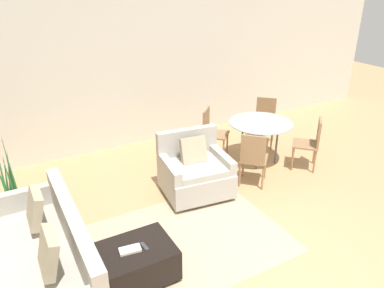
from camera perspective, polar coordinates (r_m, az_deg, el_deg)
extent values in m
plane|color=tan|center=(4.72, 11.77, -17.04)|extent=(20.00, 20.00, 0.00)
cube|color=beige|center=(7.20, -8.24, 10.54)|extent=(12.00, 0.06, 2.75)
cube|color=tan|center=(4.90, -1.50, -14.60)|extent=(2.58, 1.84, 0.00)
cube|color=brown|center=(4.50, 2.34, -18.88)|extent=(2.53, 0.06, 0.00)
cube|color=brown|center=(4.69, 0.31, -16.64)|extent=(2.53, 0.06, 0.00)
cube|color=brown|center=(4.90, -1.50, -14.57)|extent=(2.53, 0.06, 0.00)
cube|color=brown|center=(5.11, -3.14, -12.66)|extent=(2.53, 0.06, 0.00)
cube|color=brown|center=(5.34, -4.62, -10.90)|extent=(2.53, 0.06, 0.00)
cube|color=#B2ADA3|center=(4.48, -22.12, -17.63)|extent=(0.94, 2.08, 0.44)
cube|color=#B2ADA3|center=(4.24, -17.68, -12.00)|extent=(0.14, 2.08, 0.43)
cube|color=#B2ADA3|center=(5.08, -24.43, -7.71)|extent=(0.86, 0.12, 0.26)
cube|color=tan|center=(4.57, -22.85, -8.98)|extent=(0.19, 0.40, 0.41)
cube|color=tan|center=(3.89, -21.07, -15.17)|extent=(0.19, 0.40, 0.41)
cube|color=#B2ADA3|center=(5.69, 0.61, -5.50)|extent=(1.06, 0.97, 0.36)
cube|color=#B2ADA3|center=(5.55, 0.76, -3.59)|extent=(0.81, 0.82, 0.10)
cube|color=#B2ADA3|center=(5.79, -0.78, -0.05)|extent=(0.97, 0.23, 0.51)
cube|color=#B2ADA3|center=(5.42, -3.50, -3.76)|extent=(0.21, 0.80, 0.20)
cube|color=#B2ADA3|center=(5.71, 4.53, -2.24)|extent=(0.21, 0.80, 0.20)
cylinder|color=brown|center=(5.41, -1.94, -9.97)|extent=(0.05, 0.05, 0.06)
cylinder|color=brown|center=(5.68, 5.75, -8.18)|extent=(0.05, 0.05, 0.06)
cylinder|color=brown|center=(5.96, -4.29, -6.42)|extent=(0.05, 0.05, 0.06)
cylinder|color=brown|center=(6.21, 2.79, -4.99)|extent=(0.05, 0.05, 0.06)
cube|color=tan|center=(5.57, 0.21, -0.93)|extent=(0.41, 0.26, 0.40)
cube|color=black|center=(4.33, -8.34, -17.24)|extent=(0.79, 0.62, 0.37)
cylinder|color=black|center=(4.39, -2.38, -19.89)|extent=(0.04, 0.04, 0.04)
cylinder|color=black|center=(4.59, -13.66, -18.36)|extent=(0.04, 0.04, 0.04)
cylinder|color=black|center=(4.74, -5.34, -15.98)|extent=(0.04, 0.04, 0.04)
cube|color=beige|center=(4.18, -9.43, -15.60)|extent=(0.24, 0.15, 0.03)
cube|color=#333338|center=(4.21, -7.25, -15.19)|extent=(0.05, 0.15, 0.01)
cylinder|color=#333338|center=(5.71, -25.17, -9.34)|extent=(0.41, 0.41, 0.26)
cylinder|color=black|center=(5.65, -25.38, -8.33)|extent=(0.38, 0.38, 0.02)
cone|color=#387A42|center=(5.41, -25.97, -3.64)|extent=(0.07, 0.21, 1.01)
cone|color=#387A42|center=(5.49, -25.89, -4.80)|extent=(0.08, 0.08, 0.74)
cone|color=#387A42|center=(5.54, -26.05, -4.42)|extent=(0.12, 0.06, 0.77)
cone|color=#387A42|center=(5.51, -26.41, -5.01)|extent=(0.10, 0.10, 0.71)
cone|color=#387A42|center=(5.43, -26.97, -4.10)|extent=(0.05, 0.17, 0.95)
cone|color=#387A42|center=(5.41, -26.89, -5.28)|extent=(0.13, 0.14, 0.77)
cone|color=#387A42|center=(5.39, -26.00, -5.10)|extent=(0.09, 0.05, 0.78)
cone|color=#387A42|center=(5.36, -25.89, -3.64)|extent=(0.09, 0.09, 1.05)
cylinder|color=#99A8AD|center=(6.57, 10.43, 3.22)|extent=(1.10, 1.10, 0.01)
cylinder|color=#59595B|center=(6.44, 9.88, -0.83)|extent=(0.04, 0.04, 0.74)
cylinder|color=#59595B|center=(6.70, 12.75, -0.06)|extent=(0.04, 0.04, 0.74)
cylinder|color=#59595B|center=(6.74, 7.64, 0.53)|extent=(0.04, 0.04, 0.74)
cylinder|color=#59595B|center=(6.99, 10.47, 1.22)|extent=(0.04, 0.04, 0.74)
cube|color=#93704C|center=(5.98, 9.37, -2.16)|extent=(0.59, 0.59, 0.03)
cube|color=#93704C|center=(5.71, 9.29, -0.84)|extent=(0.29, 0.29, 0.45)
cylinder|color=#93704C|center=(6.23, 11.08, -3.48)|extent=(0.03, 0.03, 0.42)
cylinder|color=#93704C|center=(6.26, 7.81, -3.09)|extent=(0.03, 0.03, 0.42)
cylinder|color=#93704C|center=(5.92, 10.73, -5.07)|extent=(0.03, 0.03, 0.42)
cylinder|color=#93704C|center=(5.95, 7.28, -4.65)|extent=(0.03, 0.03, 0.42)
cube|color=#93704C|center=(6.67, 16.88, -0.02)|extent=(0.59, 0.59, 0.03)
cube|color=#93704C|center=(6.59, 18.77, 1.69)|extent=(0.29, 0.29, 0.45)
cylinder|color=#93704C|center=(6.92, 15.19, -0.94)|extent=(0.03, 0.03, 0.42)
cylinder|color=#93704C|center=(6.60, 15.08, -2.24)|extent=(0.03, 0.03, 0.42)
cylinder|color=#93704C|center=(6.94, 18.14, -1.28)|extent=(0.03, 0.03, 0.42)
cylinder|color=#93704C|center=(6.61, 18.18, -2.60)|extent=(0.03, 0.03, 0.42)
cube|color=#93704C|center=(6.79, 3.69, 1.49)|extent=(0.59, 0.59, 0.03)
cube|color=#93704C|center=(6.74, 2.17, 3.54)|extent=(0.29, 0.29, 0.45)
cylinder|color=#93704C|center=(6.69, 4.81, -1.04)|extent=(0.03, 0.03, 0.42)
cylinder|color=#93704C|center=(7.01, 5.40, 0.19)|extent=(0.03, 0.03, 0.42)
cylinder|color=#93704C|center=(6.76, 1.82, -0.68)|extent=(0.03, 0.03, 0.42)
cylinder|color=#93704C|center=(7.08, 2.54, 0.52)|extent=(0.03, 0.03, 0.42)
cube|color=#93704C|center=(7.41, 10.92, 3.09)|extent=(0.59, 0.59, 0.03)
cube|color=#93704C|center=(7.50, 11.22, 5.31)|extent=(0.29, 0.29, 0.45)
cylinder|color=#93704C|center=(7.34, 9.24, 1.12)|extent=(0.03, 0.03, 0.42)
cylinder|color=#93704C|center=(7.31, 12.03, 0.80)|extent=(0.03, 0.03, 0.42)
cylinder|color=#93704C|center=(7.67, 9.59, 2.15)|extent=(0.03, 0.03, 0.42)
cylinder|color=#93704C|center=(7.65, 12.26, 1.85)|extent=(0.03, 0.03, 0.42)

